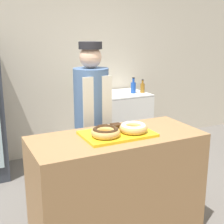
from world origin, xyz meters
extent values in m
cube|color=beige|center=(0.00, 2.13, 1.35)|extent=(8.00, 0.06, 2.70)
cube|color=#997047|center=(0.00, 0.00, 0.46)|extent=(1.47, 0.65, 0.92)
cube|color=yellow|center=(0.00, 0.00, 0.94)|extent=(0.59, 0.39, 0.02)
torus|color=tan|center=(-0.13, -0.05, 0.98)|extent=(0.24, 0.24, 0.07)
torus|color=#331E0F|center=(-0.13, -0.05, 1.00)|extent=(0.21, 0.21, 0.04)
torus|color=tan|center=(0.13, -0.05, 0.98)|extent=(0.24, 0.24, 0.07)
torus|color=white|center=(0.13, -0.05, 1.00)|extent=(0.21, 0.21, 0.04)
cube|color=#382111|center=(-0.06, 0.13, 0.96)|extent=(0.09, 0.09, 0.03)
cube|color=#382111|center=(0.06, 0.13, 0.96)|extent=(0.09, 0.09, 0.03)
cylinder|color=#4C4C51|center=(0.04, 0.66, 0.41)|extent=(0.26, 0.26, 0.81)
cylinder|color=#4C6B99|center=(0.04, 0.66, 1.12)|extent=(0.36, 0.36, 0.61)
cube|color=silver|center=(0.04, 0.49, 0.72)|extent=(0.30, 0.02, 1.28)
sphere|color=beige|center=(0.04, 0.66, 1.53)|extent=(0.22, 0.22, 0.22)
cylinder|color=#232328|center=(0.04, 0.66, 1.64)|extent=(0.23, 0.23, 0.07)
cube|color=white|center=(0.88, 1.75, 0.45)|extent=(0.89, 0.65, 0.90)
cube|color=gray|center=(0.88, 1.75, 0.88)|extent=(0.89, 0.65, 0.01)
cylinder|color=#99661E|center=(1.26, 1.64, 0.97)|extent=(0.06, 0.06, 0.13)
cylinder|color=#99661E|center=(1.26, 1.64, 1.06)|extent=(0.03, 0.03, 0.05)
cylinder|color=black|center=(1.26, 1.64, 1.09)|extent=(0.03, 0.03, 0.01)
cylinder|color=orange|center=(0.73, 1.97, 0.97)|extent=(0.07, 0.07, 0.13)
cylinder|color=orange|center=(0.73, 1.97, 1.06)|extent=(0.03, 0.03, 0.05)
cylinder|color=black|center=(0.73, 1.97, 1.09)|extent=(0.03, 0.03, 0.01)
cylinder|color=#2D8C38|center=(0.52, 1.99, 0.99)|extent=(0.07, 0.07, 0.18)
cylinder|color=#2D8C38|center=(0.52, 1.99, 1.12)|extent=(0.03, 0.03, 0.07)
cylinder|color=black|center=(0.52, 1.99, 1.16)|extent=(0.04, 0.04, 0.01)
cylinder|color=#1E4CB2|center=(1.12, 1.67, 0.98)|extent=(0.07, 0.07, 0.16)
cylinder|color=#1E4CB2|center=(1.12, 1.67, 1.09)|extent=(0.03, 0.03, 0.06)
cylinder|color=black|center=(1.12, 1.67, 1.12)|extent=(0.04, 0.04, 0.01)
camera|label=1|loc=(-1.14, -2.22, 1.77)|focal=50.00mm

